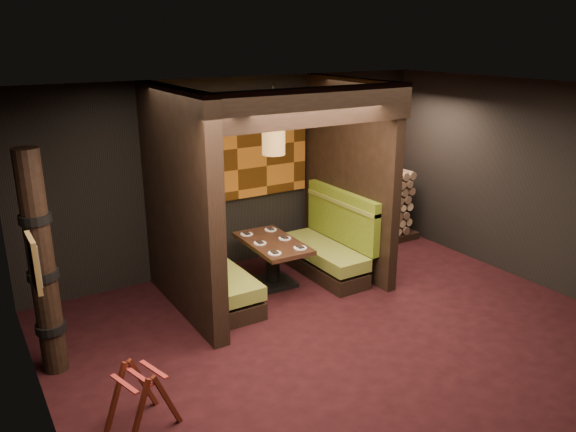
{
  "coord_description": "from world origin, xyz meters",
  "views": [
    {
      "loc": [
        -3.69,
        -4.65,
        3.41
      ],
      "look_at": [
        0.0,
        1.3,
        1.15
      ],
      "focal_mm": 35.0,
      "sensor_mm": 36.0,
      "label": 1
    }
  ],
  "objects_px": {
    "pendant_lamp": "(274,138)",
    "totem_column": "(42,267)",
    "dining_table": "(273,257)",
    "luggage_rack": "(141,396)",
    "booth_bench_left": "(212,275)",
    "firewood_stack": "(370,208)",
    "booth_bench_right": "(329,248)"
  },
  "relations": [
    {
      "from": "luggage_rack",
      "to": "totem_column",
      "type": "relative_size",
      "value": 0.28
    },
    {
      "from": "booth_bench_left",
      "to": "dining_table",
      "type": "height_order",
      "value": "booth_bench_left"
    },
    {
      "from": "pendant_lamp",
      "to": "totem_column",
      "type": "xyz_separation_m",
      "value": [
        -3.06,
        -0.58,
        -0.94
      ]
    },
    {
      "from": "dining_table",
      "to": "totem_column",
      "type": "distance_m",
      "value": 3.21
    },
    {
      "from": "firewood_stack",
      "to": "booth_bench_left",
      "type": "bearing_deg",
      "value": -167.83
    },
    {
      "from": "booth_bench_left",
      "to": "pendant_lamp",
      "type": "xyz_separation_m",
      "value": [
        0.97,
        0.03,
        1.73
      ]
    },
    {
      "from": "pendant_lamp",
      "to": "luggage_rack",
      "type": "bearing_deg",
      "value": -142.29
    },
    {
      "from": "pendant_lamp",
      "to": "firewood_stack",
      "type": "bearing_deg",
      "value": 16.48
    },
    {
      "from": "booth_bench_left",
      "to": "luggage_rack",
      "type": "relative_size",
      "value": 2.34
    },
    {
      "from": "booth_bench_left",
      "to": "dining_table",
      "type": "distance_m",
      "value": 0.97
    },
    {
      "from": "firewood_stack",
      "to": "dining_table",
      "type": "bearing_deg",
      "value": -164.68
    },
    {
      "from": "dining_table",
      "to": "totem_column",
      "type": "height_order",
      "value": "totem_column"
    },
    {
      "from": "luggage_rack",
      "to": "totem_column",
      "type": "xyz_separation_m",
      "value": [
        -0.5,
        1.4,
        0.87
      ]
    },
    {
      "from": "booth_bench_left",
      "to": "dining_table",
      "type": "relative_size",
      "value": 1.26
    },
    {
      "from": "luggage_rack",
      "to": "firewood_stack",
      "type": "distance_m",
      "value": 5.52
    },
    {
      "from": "pendant_lamp",
      "to": "luggage_rack",
      "type": "distance_m",
      "value": 3.71
    },
    {
      "from": "totem_column",
      "to": "dining_table",
      "type": "bearing_deg",
      "value": 11.58
    },
    {
      "from": "dining_table",
      "to": "firewood_stack",
      "type": "height_order",
      "value": "firewood_stack"
    },
    {
      "from": "booth_bench_right",
      "to": "pendant_lamp",
      "type": "xyz_separation_m",
      "value": [
        -0.92,
        0.03,
        1.73
      ]
    },
    {
      "from": "pendant_lamp",
      "to": "totem_column",
      "type": "relative_size",
      "value": 0.39
    },
    {
      "from": "booth_bench_right",
      "to": "dining_table",
      "type": "bearing_deg",
      "value": 175.25
    },
    {
      "from": "booth_bench_left",
      "to": "booth_bench_right",
      "type": "height_order",
      "value": "same"
    },
    {
      "from": "dining_table",
      "to": "firewood_stack",
      "type": "relative_size",
      "value": 0.74
    },
    {
      "from": "luggage_rack",
      "to": "firewood_stack",
      "type": "relative_size",
      "value": 0.4
    },
    {
      "from": "totem_column",
      "to": "firewood_stack",
      "type": "xyz_separation_m",
      "value": [
        5.33,
        1.25,
        -0.57
      ]
    },
    {
      "from": "totem_column",
      "to": "pendant_lamp",
      "type": "bearing_deg",
      "value": 10.68
    },
    {
      "from": "totem_column",
      "to": "firewood_stack",
      "type": "relative_size",
      "value": 1.39
    },
    {
      "from": "booth_bench_right",
      "to": "totem_column",
      "type": "xyz_separation_m",
      "value": [
        -3.98,
        -0.55,
        0.79
      ]
    },
    {
      "from": "dining_table",
      "to": "luggage_rack",
      "type": "xyz_separation_m",
      "value": [
        -2.56,
        -2.03,
        -0.11
      ]
    },
    {
      "from": "dining_table",
      "to": "luggage_rack",
      "type": "relative_size",
      "value": 1.86
    },
    {
      "from": "booth_bench_right",
      "to": "booth_bench_left",
      "type": "bearing_deg",
      "value": 180.0
    },
    {
      "from": "booth_bench_right",
      "to": "luggage_rack",
      "type": "distance_m",
      "value": 3.99
    }
  ]
}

